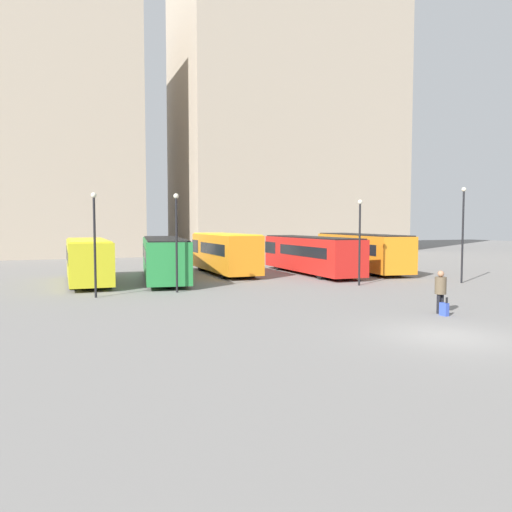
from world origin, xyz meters
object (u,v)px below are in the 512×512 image
(bus_1, at_px, (164,257))
(suitcase, at_px, (444,309))
(lamp_post_1, at_px, (463,227))
(lamp_post_0, at_px, (360,235))
(lamp_post_2, at_px, (176,234))
(bus_3, at_px, (310,253))
(bus_4, at_px, (360,251))
(bus_0, at_px, (88,259))
(traveler, at_px, (441,288))
(lamp_post_3, at_px, (95,236))
(bus_2, at_px, (224,252))

(bus_1, xyz_separation_m, suitcase, (8.05, -17.53, -1.26))
(lamp_post_1, bearing_deg, lamp_post_0, 169.09)
(lamp_post_0, bearing_deg, lamp_post_2, 174.96)
(bus_3, distance_m, bus_4, 4.95)
(lamp_post_2, bearing_deg, bus_4, 23.79)
(bus_0, distance_m, bus_3, 15.83)
(traveler, distance_m, lamp_post_2, 13.77)
(bus_0, height_order, suitcase, bus_0)
(bus_0, xyz_separation_m, bus_4, (20.72, 0.96, 0.10))
(bus_4, distance_m, lamp_post_0, 9.96)
(bus_4, height_order, suitcase, bus_4)
(bus_1, bearing_deg, lamp_post_2, -177.17)
(bus_3, height_order, lamp_post_3, lamp_post_3)
(lamp_post_2, bearing_deg, bus_3, 29.56)
(lamp_post_2, relative_size, lamp_post_3, 1.01)
(bus_3, bearing_deg, lamp_post_0, 176.53)
(traveler, distance_m, lamp_post_0, 9.83)
(bus_4, distance_m, suitcase, 19.72)
(bus_0, height_order, lamp_post_2, lamp_post_2)
(bus_4, relative_size, suitcase, 16.32)
(bus_0, distance_m, traveler, 21.20)
(bus_3, height_order, traveler, bus_3)
(bus_0, height_order, bus_4, bus_4)
(suitcase, bearing_deg, lamp_post_1, -51.66)
(traveler, bearing_deg, lamp_post_3, 47.82)
(bus_2, height_order, lamp_post_2, lamp_post_2)
(bus_4, bearing_deg, lamp_post_0, 154.16)
(bus_3, height_order, suitcase, bus_3)
(bus_0, relative_size, bus_4, 0.76)
(bus_0, relative_size, bus_1, 0.76)
(traveler, bearing_deg, bus_3, -13.94)
(bus_3, height_order, bus_4, bus_4)
(bus_0, bearing_deg, lamp_post_3, -179.58)
(bus_1, relative_size, lamp_post_2, 2.32)
(lamp_post_2, bearing_deg, suitcase, -51.42)
(bus_2, bearing_deg, lamp_post_1, -131.91)
(lamp_post_1, bearing_deg, bus_1, 152.37)
(suitcase, distance_m, lamp_post_1, 12.90)
(bus_3, relative_size, lamp_post_2, 2.20)
(bus_3, bearing_deg, lamp_post_3, 114.31)
(bus_3, xyz_separation_m, lamp_post_3, (-15.79, -6.92, 1.63))
(traveler, height_order, lamp_post_0, lamp_post_0)
(bus_0, bearing_deg, lamp_post_2, -145.55)
(bus_2, xyz_separation_m, suitcase, (3.10, -19.58, -1.37))
(bus_1, distance_m, suitcase, 19.33)
(bus_1, height_order, suitcase, bus_1)
(lamp_post_1, bearing_deg, bus_2, 137.89)
(bus_0, xyz_separation_m, lamp_post_3, (0.04, -6.66, 1.65))
(bus_1, bearing_deg, traveler, -146.38)
(bus_1, bearing_deg, suitcase, -147.55)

